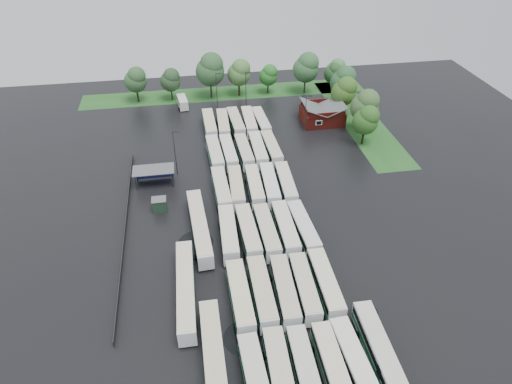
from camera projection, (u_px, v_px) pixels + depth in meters
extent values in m
plane|color=black|center=(256.00, 245.00, 77.95)|extent=(160.00, 160.00, 0.00)
cube|color=maroon|center=(322.00, 116.00, 114.51)|extent=(10.00, 8.00, 3.40)
cube|color=#4C4F51|center=(313.00, 107.00, 112.66)|extent=(5.07, 8.60, 2.19)
cube|color=#4C4F51|center=(333.00, 106.00, 113.34)|extent=(5.07, 8.60, 2.19)
cube|color=maroon|center=(327.00, 115.00, 110.02)|extent=(9.00, 0.20, 1.20)
cube|color=silver|center=(319.00, 123.00, 110.82)|extent=(1.60, 0.12, 1.20)
cylinder|color=#2D2D30|center=(136.00, 183.00, 90.21)|extent=(0.16, 0.16, 3.40)
cylinder|color=#2D2D30|center=(173.00, 180.00, 91.18)|extent=(0.16, 0.16, 3.40)
cylinder|color=#2D2D30|center=(137.00, 174.00, 92.78)|extent=(0.16, 0.16, 3.40)
cylinder|color=#2D2D30|center=(172.00, 171.00, 93.75)|extent=(0.16, 0.16, 3.40)
cube|color=#4C4F51|center=(153.00, 170.00, 90.93)|extent=(8.20, 4.20, 0.15)
cube|color=navy|center=(155.00, 172.00, 93.56)|extent=(7.60, 0.08, 2.60)
cube|color=#182E1F|center=(160.00, 205.00, 85.16)|extent=(2.50, 2.00, 2.50)
cube|color=#4C4F51|center=(159.00, 199.00, 84.40)|extent=(2.70, 2.20, 0.12)
cube|color=#20521C|center=(226.00, 93.00, 130.19)|extent=(80.00, 10.00, 0.01)
cube|color=#20521C|center=(359.00, 119.00, 116.84)|extent=(10.00, 50.00, 0.01)
cube|color=#2D2D30|center=(126.00, 227.00, 81.04)|extent=(0.10, 50.00, 1.20)
cube|color=silver|center=(256.00, 382.00, 55.19)|extent=(3.02, 12.49, 2.84)
cube|color=black|center=(256.00, 380.00, 54.86)|extent=(3.06, 12.00, 0.91)
cube|color=beige|center=(256.00, 375.00, 54.33)|extent=(2.90, 12.12, 0.12)
cylinder|color=black|center=(251.00, 361.00, 59.20)|extent=(2.64, 0.99, 0.99)
cube|color=silver|center=(280.00, 376.00, 55.78)|extent=(3.06, 12.76, 2.91)
cube|color=black|center=(280.00, 374.00, 55.44)|extent=(3.10, 12.25, 0.93)
cube|color=#1F834E|center=(280.00, 379.00, 56.15)|extent=(3.10, 12.51, 0.64)
cube|color=beige|center=(281.00, 369.00, 54.91)|extent=(2.94, 12.37, 0.13)
cylinder|color=black|center=(273.00, 355.00, 59.88)|extent=(2.69, 1.01, 1.01)
cube|color=silver|center=(305.00, 372.00, 56.42)|extent=(2.76, 12.08, 2.76)
cube|color=black|center=(305.00, 369.00, 56.10)|extent=(2.81, 11.60, 0.88)
cube|color=#228247|center=(305.00, 374.00, 56.78)|extent=(2.81, 11.84, 0.61)
cube|color=beige|center=(306.00, 365.00, 55.59)|extent=(2.66, 11.72, 0.12)
cylinder|color=black|center=(297.00, 352.00, 60.32)|extent=(2.56, 0.96, 0.96)
cube|color=silver|center=(333.00, 368.00, 56.77)|extent=(2.64, 12.24, 2.80)
cube|color=black|center=(333.00, 366.00, 56.44)|extent=(2.70, 11.75, 0.90)
cube|color=#227D4A|center=(332.00, 371.00, 57.13)|extent=(2.69, 11.99, 0.62)
cube|color=beige|center=(334.00, 361.00, 55.93)|extent=(2.54, 11.87, 0.12)
cylinder|color=black|center=(323.00, 348.00, 60.72)|extent=(2.60, 0.98, 0.98)
cube|color=silver|center=(354.00, 363.00, 57.28)|extent=(3.12, 12.55, 2.85)
cube|color=black|center=(355.00, 361.00, 56.95)|extent=(3.16, 12.06, 0.91)
cube|color=#1E7642|center=(354.00, 366.00, 57.65)|extent=(3.16, 12.30, 0.63)
cube|color=silver|center=(356.00, 356.00, 56.42)|extent=(3.00, 12.17, 0.12)
cylinder|color=black|center=(343.00, 344.00, 61.31)|extent=(2.65, 1.00, 1.00)
cube|color=silver|center=(240.00, 297.00, 66.06)|extent=(2.81, 12.74, 2.91)
cube|color=black|center=(240.00, 294.00, 65.72)|extent=(2.87, 12.23, 0.93)
cube|color=#228045|center=(240.00, 300.00, 66.43)|extent=(2.86, 12.48, 0.64)
cube|color=beige|center=(240.00, 290.00, 65.18)|extent=(2.70, 12.35, 0.13)
cylinder|color=black|center=(244.00, 326.00, 63.64)|extent=(2.70, 1.02, 1.02)
cylinder|color=black|center=(237.00, 283.00, 70.16)|extent=(2.70, 1.02, 1.02)
cube|color=silver|center=(262.00, 293.00, 66.71)|extent=(2.69, 12.72, 2.91)
cube|color=black|center=(262.00, 290.00, 66.38)|extent=(2.76, 12.21, 0.93)
cube|color=#168246|center=(262.00, 296.00, 67.09)|extent=(2.75, 12.46, 0.64)
cube|color=#C4B793|center=(262.00, 286.00, 65.84)|extent=(2.59, 12.33, 0.13)
cylinder|color=black|center=(267.00, 321.00, 64.30)|extent=(2.70, 1.02, 1.02)
cylinder|color=black|center=(257.00, 280.00, 70.82)|extent=(2.70, 1.02, 1.02)
cube|color=silver|center=(285.00, 291.00, 67.10)|extent=(3.08, 12.55, 2.85)
cube|color=black|center=(285.00, 288.00, 66.77)|extent=(3.12, 12.05, 0.91)
cube|color=#1D733F|center=(285.00, 294.00, 67.47)|extent=(3.12, 12.30, 0.63)
cube|color=#C0B295|center=(285.00, 284.00, 66.24)|extent=(2.96, 12.17, 0.12)
cylinder|color=black|center=(290.00, 318.00, 64.74)|extent=(2.65, 1.00, 1.00)
cylinder|color=black|center=(279.00, 278.00, 71.13)|extent=(2.65, 1.00, 1.00)
cube|color=silver|center=(305.00, 288.00, 67.61)|extent=(2.99, 12.31, 2.80)
cube|color=black|center=(305.00, 285.00, 67.28)|extent=(3.03, 11.83, 0.90)
cube|color=#0F843E|center=(304.00, 291.00, 67.97)|extent=(3.03, 12.07, 0.62)
cube|color=#C1B99C|center=(305.00, 281.00, 66.76)|extent=(2.87, 11.94, 0.12)
cylinder|color=black|center=(311.00, 315.00, 65.29)|extent=(2.60, 0.98, 0.98)
cylinder|color=black|center=(298.00, 275.00, 71.56)|extent=(2.60, 0.98, 0.98)
cube|color=silver|center=(325.00, 284.00, 68.20)|extent=(2.81, 12.59, 2.88)
cube|color=black|center=(326.00, 281.00, 67.86)|extent=(2.87, 12.09, 0.92)
cube|color=#087434|center=(325.00, 287.00, 68.57)|extent=(2.86, 12.34, 0.63)
cube|color=beige|center=(326.00, 277.00, 67.33)|extent=(2.70, 12.21, 0.13)
cylinder|color=black|center=(332.00, 311.00, 65.81)|extent=(2.67, 1.00, 1.00)
cylinder|color=black|center=(317.00, 271.00, 72.26)|extent=(2.67, 1.00, 1.00)
cube|color=silver|center=(228.00, 234.00, 77.45)|extent=(3.06, 12.76, 2.91)
cube|color=black|center=(228.00, 231.00, 77.11)|extent=(3.11, 12.25, 0.93)
cube|color=#227647|center=(229.00, 237.00, 77.82)|extent=(3.11, 12.51, 0.64)
cube|color=beige|center=(228.00, 227.00, 76.57)|extent=(2.95, 12.37, 0.13)
cylinder|color=black|center=(232.00, 256.00, 75.04)|extent=(2.69, 1.01, 1.01)
cylinder|color=black|center=(226.00, 225.00, 81.55)|extent=(2.69, 1.01, 1.01)
cube|color=silver|center=(248.00, 232.00, 77.77)|extent=(2.98, 12.67, 2.89)
cube|color=black|center=(248.00, 230.00, 77.43)|extent=(3.03, 12.17, 0.92)
cube|color=#19793C|center=(248.00, 235.00, 78.14)|extent=(3.02, 12.42, 0.64)
cube|color=beige|center=(248.00, 226.00, 76.90)|extent=(2.86, 12.29, 0.13)
cylinder|color=black|center=(252.00, 255.00, 75.38)|extent=(2.68, 1.01, 1.01)
cylinder|color=black|center=(245.00, 224.00, 81.84)|extent=(2.68, 1.01, 1.01)
cube|color=silver|center=(267.00, 232.00, 77.88)|extent=(2.82, 12.56, 2.87)
cube|color=black|center=(267.00, 229.00, 77.55)|extent=(2.87, 12.06, 0.92)
cube|color=#1F7942|center=(267.00, 235.00, 78.25)|extent=(2.87, 12.31, 0.63)
cube|color=beige|center=(267.00, 225.00, 77.02)|extent=(2.71, 12.18, 0.13)
cylinder|color=black|center=(271.00, 254.00, 75.50)|extent=(2.66, 1.00, 1.00)
cylinder|color=black|center=(262.00, 224.00, 81.93)|extent=(2.66, 1.00, 1.00)
cube|color=silver|center=(285.00, 229.00, 78.47)|extent=(2.70, 12.68, 2.90)
cube|color=black|center=(285.00, 226.00, 78.14)|extent=(2.76, 12.18, 0.93)
cube|color=#0F7338|center=(285.00, 232.00, 78.85)|extent=(2.75, 12.43, 0.64)
cube|color=beige|center=(286.00, 222.00, 77.60)|extent=(2.60, 12.30, 0.13)
cylinder|color=black|center=(290.00, 251.00, 76.07)|extent=(2.69, 1.01, 1.01)
cylinder|color=black|center=(280.00, 221.00, 82.57)|extent=(2.69, 1.01, 1.01)
cube|color=silver|center=(303.00, 228.00, 78.66)|extent=(3.23, 12.68, 2.88)
cube|color=black|center=(303.00, 226.00, 78.33)|extent=(3.27, 12.18, 0.92)
cube|color=#217347|center=(303.00, 231.00, 79.03)|extent=(3.27, 12.43, 0.63)
cube|color=silver|center=(304.00, 221.00, 77.79)|extent=(3.11, 12.29, 0.13)
cylinder|color=black|center=(308.00, 250.00, 76.28)|extent=(2.67, 1.01, 1.01)
cylinder|color=black|center=(297.00, 220.00, 82.73)|extent=(2.67, 1.01, 1.01)
cube|color=silver|center=(221.00, 190.00, 88.11)|extent=(2.88, 12.51, 2.85)
cube|color=black|center=(221.00, 187.00, 87.78)|extent=(2.93, 12.02, 0.91)
cube|color=#16723E|center=(221.00, 192.00, 88.47)|extent=(2.93, 12.26, 0.63)
cube|color=beige|center=(221.00, 183.00, 87.25)|extent=(2.77, 12.14, 0.12)
cylinder|color=black|center=(224.00, 208.00, 85.74)|extent=(2.65, 1.00, 1.00)
cylinder|color=black|center=(220.00, 184.00, 92.13)|extent=(2.65, 1.00, 1.00)
cube|color=silver|center=(236.00, 188.00, 88.75)|extent=(3.07, 12.14, 2.76)
cube|color=black|center=(236.00, 185.00, 88.43)|extent=(3.11, 11.66, 0.88)
cube|color=#08843A|center=(236.00, 190.00, 89.10)|extent=(3.11, 11.90, 0.61)
cube|color=beige|center=(236.00, 182.00, 87.92)|extent=(2.95, 11.78, 0.12)
cylinder|color=black|center=(239.00, 205.00, 86.46)|extent=(2.56, 0.96, 0.96)
cylinder|color=black|center=(234.00, 182.00, 92.64)|extent=(2.56, 0.96, 0.96)
cube|color=silver|center=(255.00, 186.00, 89.04)|extent=(2.90, 12.16, 2.77)
cube|color=black|center=(255.00, 184.00, 88.72)|extent=(2.94, 11.68, 0.89)
cube|color=#1C8549|center=(255.00, 189.00, 89.39)|extent=(2.94, 11.92, 0.61)
cube|color=beige|center=(255.00, 180.00, 88.20)|extent=(2.78, 11.79, 0.12)
cylinder|color=black|center=(258.00, 204.00, 86.74)|extent=(2.57, 0.97, 0.97)
cylinder|color=black|center=(252.00, 181.00, 92.95)|extent=(2.57, 0.97, 0.97)
cube|color=silver|center=(270.00, 185.00, 89.33)|extent=(3.17, 12.52, 2.84)
cube|color=black|center=(270.00, 183.00, 89.00)|extent=(3.21, 12.03, 0.91)
cube|color=#198044|center=(270.00, 188.00, 89.70)|extent=(3.21, 12.28, 0.63)
cube|color=silver|center=(270.00, 179.00, 88.47)|extent=(3.05, 12.14, 0.12)
cylinder|color=black|center=(274.00, 203.00, 86.97)|extent=(2.64, 0.99, 0.99)
cylinder|color=black|center=(266.00, 180.00, 93.35)|extent=(2.64, 0.99, 0.99)
cube|color=silver|center=(286.00, 184.00, 89.65)|extent=(3.07, 12.47, 2.84)
cube|color=black|center=(286.00, 182.00, 89.32)|extent=(3.12, 11.98, 0.91)
cube|color=#0C7936|center=(286.00, 187.00, 90.01)|extent=(3.12, 12.23, 0.62)
cube|color=beige|center=(286.00, 178.00, 88.79)|extent=(2.96, 12.10, 0.12)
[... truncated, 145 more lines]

